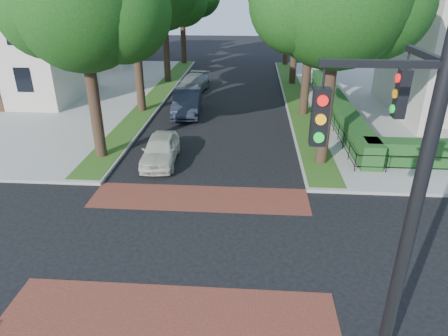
{
  "coord_description": "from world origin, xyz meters",
  "views": [
    {
      "loc": [
        2.05,
        -11.19,
        8.11
      ],
      "look_at": [
        1.04,
        2.81,
        1.6
      ],
      "focal_mm": 32.0,
      "sensor_mm": 36.0,
      "label": 1
    }
  ],
  "objects_px": {
    "parked_car_middle": "(187,102)",
    "parked_car_rear": "(193,84)",
    "traffic_signal": "(403,186)",
    "parked_car_front": "(160,149)"
  },
  "relations": [
    {
      "from": "traffic_signal",
      "to": "parked_car_middle",
      "type": "distance_m",
      "value": 20.86
    },
    {
      "from": "parked_car_rear",
      "to": "parked_car_front",
      "type": "bearing_deg",
      "value": -78.8
    },
    {
      "from": "parked_car_middle",
      "to": "parked_car_rear",
      "type": "bearing_deg",
      "value": 90.85
    },
    {
      "from": "parked_car_front",
      "to": "parked_car_rear",
      "type": "bearing_deg",
      "value": 88.61
    },
    {
      "from": "traffic_signal",
      "to": "parked_car_middle",
      "type": "bearing_deg",
      "value": 110.53
    },
    {
      "from": "traffic_signal",
      "to": "parked_car_middle",
      "type": "relative_size",
      "value": 1.61
    },
    {
      "from": "traffic_signal",
      "to": "parked_car_middle",
      "type": "height_order",
      "value": "traffic_signal"
    },
    {
      "from": "parked_car_rear",
      "to": "parked_car_middle",
      "type": "bearing_deg",
      "value": -75.83
    },
    {
      "from": "traffic_signal",
      "to": "parked_car_front",
      "type": "distance_m",
      "value": 13.89
    },
    {
      "from": "parked_car_middle",
      "to": "parked_car_rear",
      "type": "relative_size",
      "value": 1.06
    }
  ]
}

